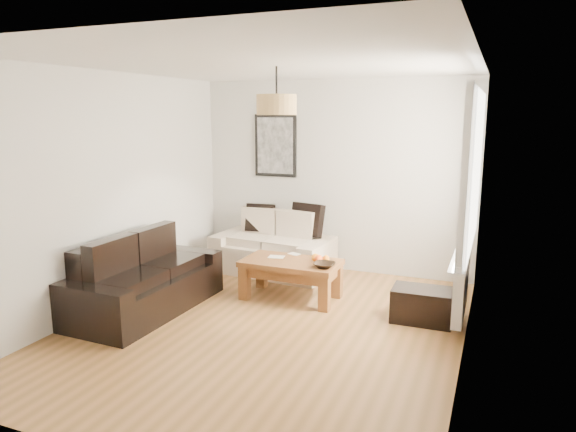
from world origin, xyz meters
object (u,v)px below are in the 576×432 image
at_px(coffee_table, 291,279).
at_px(ottoman, 422,305).
at_px(sofa_leather, 146,276).
at_px(loveseat_cream, 273,244).

distance_m(coffee_table, ottoman, 1.54).
bearing_deg(ottoman, sofa_leather, -164.18).
height_order(sofa_leather, ottoman, sofa_leather).
bearing_deg(ottoman, coffee_table, 175.29).
height_order(sofa_leather, coffee_table, sofa_leather).
xyz_separation_m(loveseat_cream, ottoman, (2.16, -1.01, -0.21)).
distance_m(loveseat_cream, ottoman, 2.39).
distance_m(sofa_leather, coffee_table, 1.65).
relative_size(loveseat_cream, ottoman, 2.54).
relative_size(sofa_leather, ottoman, 2.91).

